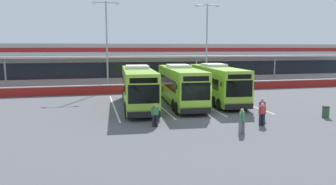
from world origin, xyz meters
name	(u,v)px	position (x,y,z in m)	size (l,w,h in m)	color
ground_plane	(200,117)	(0.00, 0.00, 0.00)	(200.00, 200.00, 0.00)	#56565B
terminal_building	(144,63)	(0.00, 26.91, 3.01)	(70.00, 13.00, 6.00)	silver
red_barrier_wall	(161,88)	(0.00, 14.50, 0.56)	(60.00, 0.40, 1.10)	maroon
coach_bus_leftmost	(138,88)	(-4.11, 5.45, 1.79)	(3.62, 12.30, 3.78)	#8CC633
coach_bus_left_centre	(180,86)	(0.04, 5.89, 1.79)	(3.62, 12.30, 3.78)	#8CC633
coach_bus_centre	(216,84)	(4.08, 6.69, 1.79)	(3.62, 12.30, 3.78)	#8CC633
bay_stripe_far_west	(114,107)	(-6.30, 6.00, 0.00)	(0.14, 13.00, 0.01)	silver
bay_stripe_west	(158,105)	(-2.10, 6.00, 0.00)	(0.14, 13.00, 0.01)	silver
bay_stripe_mid_west	(200,103)	(2.10, 6.00, 0.00)	(0.14, 13.00, 0.01)	silver
bay_stripe_centre	(239,101)	(6.30, 6.00, 0.00)	(0.14, 13.00, 0.01)	silver
pedestrian_in_dark_coat	(242,120)	(0.95, -5.23, 0.87)	(0.47, 0.42, 1.62)	slate
pedestrian_child	(155,114)	(-4.05, -2.20, 0.87)	(0.54, 0.31, 1.62)	black
pedestrian_near_bin	(262,108)	(4.25, -1.98, 0.87)	(0.53, 0.30, 1.62)	#33333D
pedestrian_approaching_bus	(262,113)	(3.26, -3.68, 0.87)	(0.53, 0.30, 1.62)	black
lamp_post_west	(107,41)	(-6.29, 16.74, 6.29)	(3.24, 0.28, 11.00)	#9E9EA3
lamp_post_centre	(207,41)	(6.48, 16.08, 6.29)	(3.24, 0.28, 11.00)	#9E9EA3
litter_bin	(326,112)	(9.42, -2.57, 0.47)	(0.54, 0.54, 0.93)	#2D5133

